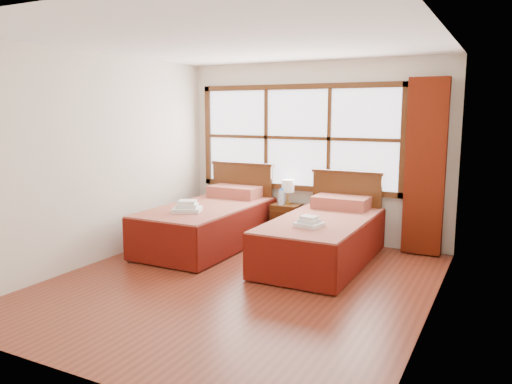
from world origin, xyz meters
The scene contains 15 objects.
floor centered at (0.00, 0.00, 0.00)m, with size 4.50×4.50×0.00m, color maroon.
ceiling centered at (0.00, 0.00, 2.60)m, with size 4.50×4.50×0.00m, color white.
wall_back centered at (0.00, 2.25, 1.30)m, with size 4.00×4.00×0.00m, color silver.
wall_left centered at (-2.00, 0.00, 1.30)m, with size 4.50×4.50×0.00m, color silver.
wall_right centered at (2.00, 0.00, 1.30)m, with size 4.50×4.50×0.00m, color silver.
window centered at (-0.25, 2.21, 1.50)m, with size 3.16×0.06×1.56m.
curtain centered at (1.60, 2.11, 1.17)m, with size 0.50×0.16×2.30m, color #5E1909.
bed_left centered at (-1.14, 1.20, 0.34)m, with size 1.13×2.19×1.10m.
bed_right centered at (0.55, 1.20, 0.32)m, with size 1.09×2.12×1.06m.
nightstand centered at (-0.31, 1.99, 0.27)m, with size 0.40×0.40×0.54m.
towels_left centered at (-1.14, 0.65, 0.65)m, with size 0.45×0.43×0.15m.
towels_right centered at (0.55, 0.67, 0.62)m, with size 0.33×0.30×0.12m.
lamp centered at (-0.32, 2.05, 0.79)m, with size 0.18×0.18×0.36m.
bottle_near centered at (-0.37, 1.91, 0.65)m, with size 0.06×0.06×0.24m.
bottle_far centered at (-0.37, 1.98, 0.65)m, with size 0.06×0.06×0.24m.
Camera 1 is at (2.59, -4.63, 1.89)m, focal length 35.00 mm.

